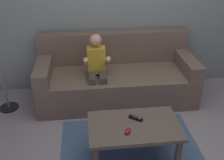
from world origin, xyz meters
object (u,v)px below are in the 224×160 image
couch (116,78)px  game_remote_black_near_edge (136,118)px  person_seated_on_couch (97,68)px  nunchuk_red (128,131)px  coffee_table (134,131)px

couch → game_remote_black_near_edge: bearing=-87.5°
person_seated_on_couch → nunchuk_red: bearing=-79.5°
couch → coffee_table: size_ratio=2.39×
person_seated_on_couch → game_remote_black_near_edge: (0.31, -0.92, -0.10)m
game_remote_black_near_edge → nunchuk_red: size_ratio=1.35×
coffee_table → nunchuk_red: 0.16m
nunchuk_red → person_seated_on_couch: bearing=100.5°
coffee_table → game_remote_black_near_edge: size_ratio=6.32×
couch → person_seated_on_couch: person_seated_on_couch is taller
person_seated_on_couch → nunchuk_red: 1.13m
coffee_table → game_remote_black_near_edge: bearing=70.1°
coffee_table → nunchuk_red: (-0.08, -0.10, 0.10)m
nunchuk_red → couch: bearing=87.4°
person_seated_on_couch → coffee_table: size_ratio=1.12×
coffee_table → game_remote_black_near_edge: 0.12m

